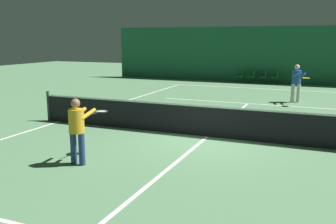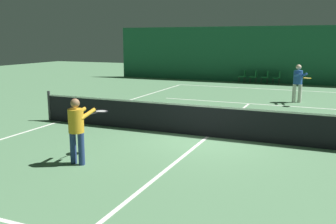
% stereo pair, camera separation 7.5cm
% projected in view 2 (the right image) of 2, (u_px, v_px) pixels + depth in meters
% --- Properties ---
extents(ground_plane, '(60.00, 60.00, 0.00)m').
position_uv_depth(ground_plane, '(208.00, 137.00, 11.28)').
color(ground_plane, '#56845B').
extents(backdrop_curtain, '(23.00, 0.12, 3.74)m').
position_uv_depth(backdrop_curtain, '(276.00, 55.00, 24.63)').
color(backdrop_curtain, '#1E5B3D').
rests_on(backdrop_curtain, ground).
extents(court_line_baseline_far, '(11.00, 0.10, 0.00)m').
position_uv_depth(court_line_baseline_far, '(267.00, 89.00, 22.02)').
color(court_line_baseline_far, white).
rests_on(court_line_baseline_far, ground).
extents(court_line_service_far, '(8.25, 0.10, 0.00)m').
position_uv_depth(court_line_service_far, '(249.00, 104.00, 17.06)').
color(court_line_service_far, white).
rests_on(court_line_service_far, ground).
extents(court_line_sideline_left, '(0.10, 23.80, 0.00)m').
position_uv_depth(court_line_sideline_left, '(60.00, 121.00, 13.39)').
color(court_line_sideline_left, white).
rests_on(court_line_sideline_left, ground).
extents(court_line_centre, '(0.10, 12.80, 0.00)m').
position_uv_depth(court_line_centre, '(208.00, 137.00, 11.28)').
color(court_line_centre, white).
rests_on(court_line_centre, ground).
extents(tennis_net, '(12.00, 0.10, 1.07)m').
position_uv_depth(tennis_net, '(208.00, 120.00, 11.18)').
color(tennis_net, black).
rests_on(tennis_net, ground).
extents(player_near, '(0.45, 1.32, 1.56)m').
position_uv_depth(player_near, '(77.00, 126.00, 8.69)').
color(player_near, navy).
rests_on(player_near, ground).
extents(player_far, '(0.93, 1.41, 1.75)m').
position_uv_depth(player_far, '(298.00, 81.00, 17.17)').
color(player_far, beige).
rests_on(player_far, ground).
extents(courtside_chair_0, '(0.44, 0.44, 0.84)m').
position_uv_depth(courtside_chair_0, '(243.00, 75.00, 25.18)').
color(courtside_chair_0, '#2D2D2D').
rests_on(courtside_chair_0, ground).
extents(courtside_chair_1, '(0.44, 0.44, 0.84)m').
position_uv_depth(courtside_chair_1, '(254.00, 76.00, 24.89)').
color(courtside_chair_1, '#2D2D2D').
rests_on(courtside_chair_1, ground).
extents(courtside_chair_2, '(0.44, 0.44, 0.84)m').
position_uv_depth(courtside_chair_2, '(266.00, 76.00, 24.60)').
color(courtside_chair_2, '#2D2D2D').
rests_on(courtside_chair_2, ground).
extents(courtside_chair_3, '(0.44, 0.44, 0.84)m').
position_uv_depth(courtside_chair_3, '(278.00, 77.00, 24.31)').
color(courtside_chair_3, '#2D2D2D').
rests_on(courtside_chair_3, ground).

